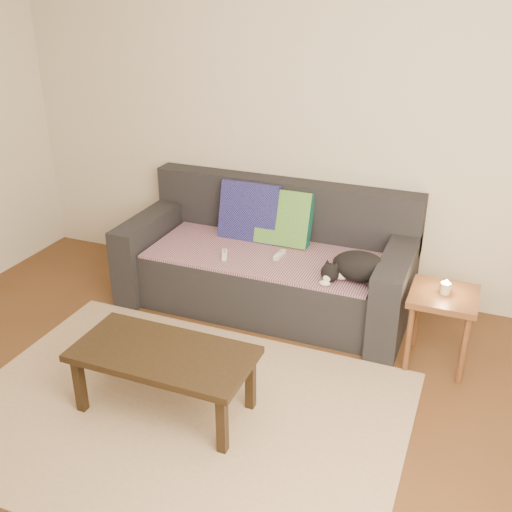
% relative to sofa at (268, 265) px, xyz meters
% --- Properties ---
extents(ground, '(4.50, 4.50, 0.00)m').
position_rel_sofa_xyz_m(ground, '(0.00, -1.57, -0.31)').
color(ground, brown).
rests_on(ground, ground).
extents(back_wall, '(4.50, 0.04, 2.60)m').
position_rel_sofa_xyz_m(back_wall, '(0.00, 0.43, 0.99)').
color(back_wall, beige).
rests_on(back_wall, ground).
extents(sofa, '(2.10, 0.94, 0.87)m').
position_rel_sofa_xyz_m(sofa, '(0.00, 0.00, 0.00)').
color(sofa, '#232328').
rests_on(sofa, ground).
extents(throw_blanket, '(1.66, 0.74, 0.02)m').
position_rel_sofa_xyz_m(throw_blanket, '(0.00, -0.09, 0.12)').
color(throw_blanket, '#3B2749').
rests_on(throw_blanket, sofa).
extents(cushion_navy, '(0.46, 0.23, 0.48)m').
position_rel_sofa_xyz_m(cushion_navy, '(-0.22, 0.17, 0.32)').
color(cushion_navy, '#130F42').
rests_on(cushion_navy, throw_blanket).
extents(cushion_green, '(0.41, 0.22, 0.42)m').
position_rel_sofa_xyz_m(cushion_green, '(0.06, 0.17, 0.32)').
color(cushion_green, '#0D574B').
rests_on(cushion_green, throw_blanket).
extents(cat, '(0.45, 0.33, 0.19)m').
position_rel_sofa_xyz_m(cat, '(0.71, -0.25, 0.22)').
color(cat, black).
rests_on(cat, throw_blanket).
extents(wii_remote_a, '(0.09, 0.15, 0.03)m').
position_rel_sofa_xyz_m(wii_remote_a, '(-0.24, -0.25, 0.15)').
color(wii_remote_a, white).
rests_on(wii_remote_a, throw_blanket).
extents(wii_remote_b, '(0.05, 0.15, 0.03)m').
position_rel_sofa_xyz_m(wii_remote_b, '(0.12, -0.10, 0.15)').
color(wii_remote_b, white).
rests_on(wii_remote_b, throw_blanket).
extents(side_table, '(0.41, 0.41, 0.51)m').
position_rel_sofa_xyz_m(side_table, '(1.28, -0.36, 0.11)').
color(side_table, brown).
rests_on(side_table, ground).
extents(candle, '(0.06, 0.06, 0.09)m').
position_rel_sofa_xyz_m(candle, '(1.28, -0.36, 0.24)').
color(candle, beige).
rests_on(candle, side_table).
extents(rug, '(2.50, 1.80, 0.01)m').
position_rel_sofa_xyz_m(rug, '(0.00, -1.42, -0.30)').
color(rug, tan).
rests_on(rug, ground).
extents(coffee_table, '(1.00, 0.50, 0.40)m').
position_rel_sofa_xyz_m(coffee_table, '(-0.08, -1.40, 0.04)').
color(coffee_table, black).
rests_on(coffee_table, rug).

